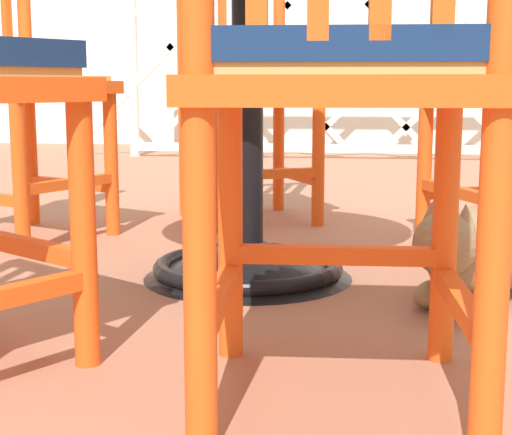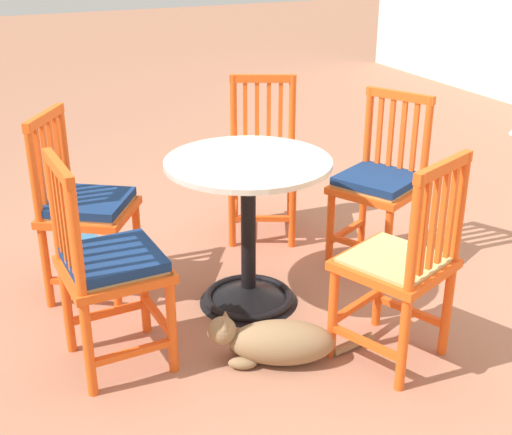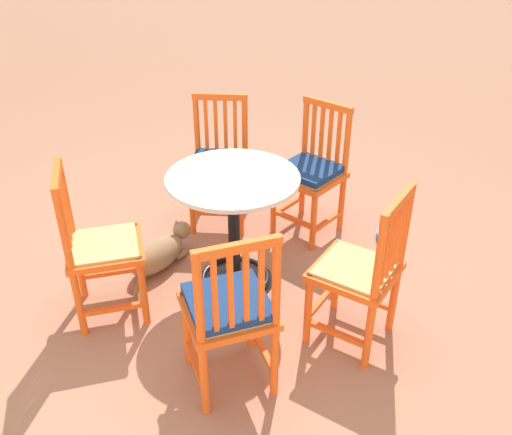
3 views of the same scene
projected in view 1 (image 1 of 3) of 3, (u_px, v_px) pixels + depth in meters
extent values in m
plane|color=#A36B51|center=(278.00, 269.00, 1.91)|extent=(24.00, 24.00, 0.00)
cylinder|color=silver|center=(132.00, 47.00, 4.83)|extent=(0.06, 0.06, 1.33)
cube|color=silver|center=(326.00, 148.00, 4.79)|extent=(2.37, 0.04, 0.05)
cube|color=silver|center=(171.00, 47.00, 4.81)|extent=(1.20, 0.02, 1.20)
cube|color=silver|center=(248.00, 47.00, 4.75)|extent=(1.20, 0.02, 1.20)
cube|color=silver|center=(327.00, 46.00, 4.69)|extent=(1.20, 0.02, 1.20)
cube|color=silver|center=(409.00, 46.00, 4.63)|extent=(1.20, 0.02, 1.20)
cube|color=silver|center=(492.00, 45.00, 4.57)|extent=(1.20, 0.02, 1.20)
cube|color=silver|center=(171.00, 47.00, 4.81)|extent=(1.20, 0.02, 1.20)
cube|color=silver|center=(248.00, 47.00, 4.75)|extent=(1.20, 0.02, 1.20)
cube|color=silver|center=(327.00, 46.00, 4.69)|extent=(1.20, 0.02, 1.20)
cube|color=silver|center=(409.00, 46.00, 4.63)|extent=(1.20, 0.02, 1.20)
cube|color=silver|center=(492.00, 45.00, 4.57)|extent=(1.20, 0.02, 1.20)
cone|color=black|center=(248.00, 256.00, 1.82)|extent=(0.48, 0.48, 0.10)
torus|color=black|center=(248.00, 267.00, 1.82)|extent=(0.44, 0.44, 0.04)
cylinder|color=black|center=(248.00, 115.00, 1.76)|extent=(0.07, 0.07, 0.66)
cylinder|color=#EA5619|center=(230.00, 220.00, 1.27)|extent=(0.04, 0.04, 0.45)
cylinder|color=#EA5619|center=(445.00, 223.00, 1.24)|extent=(0.04, 0.04, 0.45)
cylinder|color=#EA5619|center=(197.00, 70.00, 0.90)|extent=(0.04, 0.04, 0.91)
cylinder|color=#EA5619|center=(503.00, 70.00, 0.87)|extent=(0.04, 0.04, 0.91)
cube|color=#EA5619|center=(218.00, 300.00, 1.12)|extent=(0.05, 0.34, 0.03)
cube|color=#EA5619|center=(463.00, 304.00, 1.09)|extent=(0.05, 0.34, 0.03)
cube|color=#EA5619|center=(336.00, 255.00, 1.27)|extent=(0.34, 0.05, 0.03)
cube|color=#EA5619|center=(342.00, 90.00, 1.06)|extent=(0.42, 0.42, 0.04)
cube|color=tan|center=(343.00, 73.00, 1.05)|extent=(0.37, 0.37, 0.02)
cube|color=navy|center=(343.00, 50.00, 1.05)|extent=(0.38, 0.38, 0.04)
cylinder|color=#EA5619|center=(492.00, 177.00, 1.85)|extent=(0.04, 0.04, 0.45)
cylinder|color=#EA5619|center=(425.00, 164.00, 2.18)|extent=(0.04, 0.04, 0.45)
cube|color=#EA5619|center=(478.00, 192.00, 2.24)|extent=(0.33, 0.16, 0.03)
cube|color=#EA5619|center=(455.00, 191.00, 2.02)|extent=(0.16, 0.33, 0.03)
cylinder|color=#EA5619|center=(318.00, 154.00, 2.47)|extent=(0.04, 0.04, 0.45)
cylinder|color=#EA5619|center=(214.00, 158.00, 2.35)|extent=(0.04, 0.04, 0.45)
cylinder|color=#EA5619|center=(279.00, 80.00, 2.74)|extent=(0.04, 0.04, 0.91)
cylinder|color=#EA5619|center=(184.00, 80.00, 2.63)|extent=(0.04, 0.04, 0.91)
cube|color=#EA5619|center=(297.00, 176.00, 2.64)|extent=(0.18, 0.32, 0.03)
cube|color=#EA5619|center=(199.00, 180.00, 2.52)|extent=(0.18, 0.32, 0.03)
cube|color=#EA5619|center=(267.00, 174.00, 2.42)|extent=(0.32, 0.18, 0.03)
cube|color=#EA5619|center=(249.00, 87.00, 2.53)|extent=(0.54, 0.54, 0.04)
cube|color=tan|center=(249.00, 80.00, 2.53)|extent=(0.47, 0.47, 0.02)
cube|color=#EA5619|center=(261.00, 13.00, 2.68)|extent=(0.03, 0.03, 0.39)
cube|color=#EA5619|center=(242.00, 12.00, 2.66)|extent=(0.03, 0.03, 0.39)
cube|color=#EA5619|center=(222.00, 12.00, 2.64)|extent=(0.03, 0.03, 0.39)
cube|color=#EA5619|center=(203.00, 11.00, 2.61)|extent=(0.03, 0.03, 0.39)
cube|color=navy|center=(249.00, 71.00, 2.52)|extent=(0.48, 0.48, 0.04)
cylinder|color=#EA5619|center=(111.00, 159.00, 2.32)|extent=(0.04, 0.04, 0.45)
cylinder|color=#EA5619|center=(20.00, 169.00, 2.03)|extent=(0.04, 0.04, 0.45)
cylinder|color=#EA5619|center=(27.00, 80.00, 2.46)|extent=(0.04, 0.04, 0.91)
cube|color=#EA5619|center=(71.00, 184.00, 2.42)|extent=(0.32, 0.17, 0.03)
cube|color=#EA5619|center=(69.00, 184.00, 2.18)|extent=(0.17, 0.32, 0.03)
cube|color=#EA5619|center=(22.00, 87.00, 2.23)|extent=(0.53, 0.53, 0.04)
cube|color=tan|center=(22.00, 79.00, 2.23)|extent=(0.47, 0.47, 0.02)
cube|color=#EA5619|center=(6.00, 3.00, 2.36)|extent=(0.03, 0.03, 0.39)
cylinder|color=#EA5619|center=(83.00, 225.00, 1.22)|extent=(0.04, 0.04, 0.45)
cube|color=#EA5619|center=(22.00, 246.00, 1.34)|extent=(0.30, 0.21, 0.03)
ellipsoid|color=#8E704C|center=(484.00, 250.00, 1.67)|extent=(0.37, 0.48, 0.19)
ellipsoid|color=silver|center=(469.00, 263.00, 1.59)|extent=(0.21, 0.23, 0.14)
sphere|color=#8E704C|center=(445.00, 244.00, 1.46)|extent=(0.12, 0.12, 0.12)
ellipsoid|color=silver|center=(437.00, 254.00, 1.42)|extent=(0.07, 0.06, 0.04)
cone|color=#8E704C|center=(465.00, 216.00, 1.44)|extent=(0.04, 0.04, 0.04)
cone|color=#8E704C|center=(432.00, 213.00, 1.47)|extent=(0.04, 0.04, 0.04)
ellipsoid|color=#8E704C|center=(485.00, 302.00, 1.52)|extent=(0.10, 0.13, 0.05)
ellipsoid|color=#8E704C|center=(430.00, 294.00, 1.58)|extent=(0.10, 0.13, 0.05)
cylinder|color=#8E704C|center=(480.00, 252.00, 2.00)|extent=(0.08, 0.22, 0.04)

